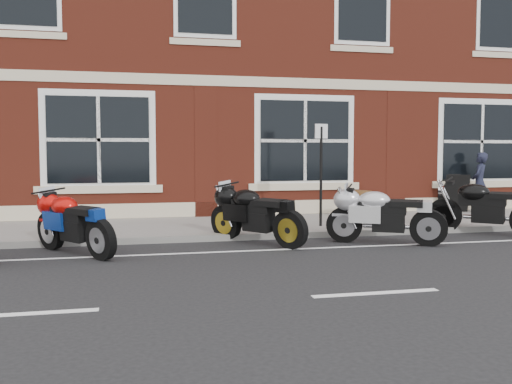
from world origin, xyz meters
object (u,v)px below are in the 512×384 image
moto_sport_red (75,221)px  parking_sign (321,167)px  barrel_planter (360,205)px  moto_sport_black (256,213)px  a_board_sign (453,193)px  pedestrian_left (480,182)px  moto_sport_silver (383,214)px  moto_naked_black (483,205)px

moto_sport_red → parking_sign: 5.20m
barrel_planter → moto_sport_black: bearing=-142.5°
barrel_planter → parking_sign: 1.94m
moto_sport_black → barrel_planter: bearing=1.5°
a_board_sign → barrel_planter: a_board_sign is taller
moto_sport_red → pedestrian_left: (9.85, 3.43, 0.34)m
moto_sport_silver → parking_sign: bearing=47.4°
moto_sport_red → moto_sport_black: bearing=-29.7°
moto_naked_black → a_board_sign: 3.42m
pedestrian_left → a_board_sign: (-0.62, 0.23, -0.28)m
moto_sport_red → moto_naked_black: (7.94, 0.50, 0.05)m
moto_sport_red → barrel_planter: (6.20, 2.72, -0.11)m
moto_naked_black → barrel_planter: size_ratio=2.76×
moto_sport_red → parking_sign: (4.86, 1.66, 0.81)m
parking_sign → moto_sport_red: bearing=-174.2°
pedestrian_left → a_board_sign: 0.72m
moto_sport_black → pedestrian_left: size_ratio=1.22×
pedestrian_left → parking_sign: 5.32m
moto_naked_black → a_board_sign: bearing=20.2°
moto_sport_black → parking_sign: size_ratio=0.88×
moto_sport_silver → pedestrian_left: 5.70m
pedestrian_left → barrel_planter: pedestrian_left is taller
moto_sport_black → moto_sport_silver: 2.34m
moto_sport_red → pedestrian_left: 10.44m
moto_sport_black → moto_sport_silver: size_ratio=0.97×
moto_sport_black → moto_naked_black: size_ratio=1.04×
barrel_planter → parking_sign: size_ratio=0.30×
moto_sport_silver → pedestrian_left: bearing=-21.1°
parking_sign → moto_sport_silver: bearing=-85.6°
moto_naked_black → moto_sport_black: bearing=133.9°
moto_naked_black → parking_sign: bearing=111.7°
moto_sport_red → moto_sport_black: moto_sport_black is taller
moto_sport_black → pedestrian_left: pedestrian_left is taller
moto_sport_silver → moto_sport_black: bearing=106.8°
moto_naked_black → barrel_planter: bearing=80.4°
a_board_sign → parking_sign: bearing=-136.7°
moto_sport_silver → barrel_planter: size_ratio=2.97×
moto_sport_red → barrel_planter: bearing=-12.8°
barrel_planter → moto_sport_silver: bearing=-105.1°
a_board_sign → parking_sign: 4.87m
moto_sport_red → moto_sport_silver: moto_sport_silver is taller
moto_naked_black → a_board_sign: size_ratio=1.83×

